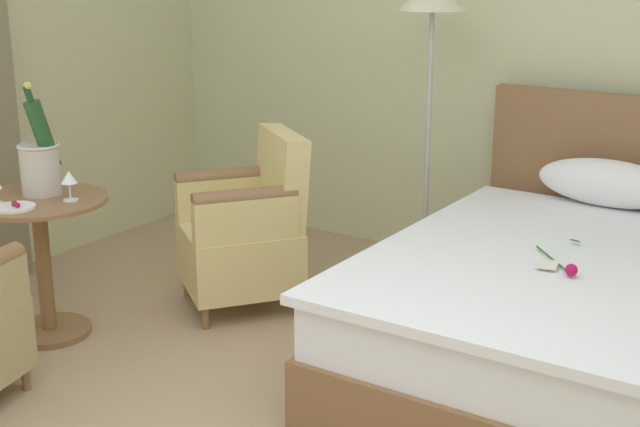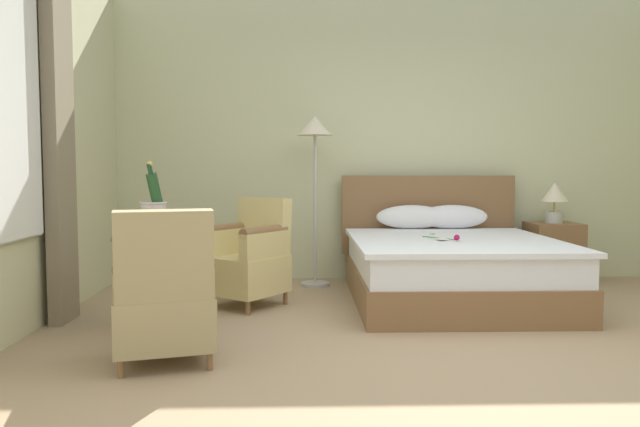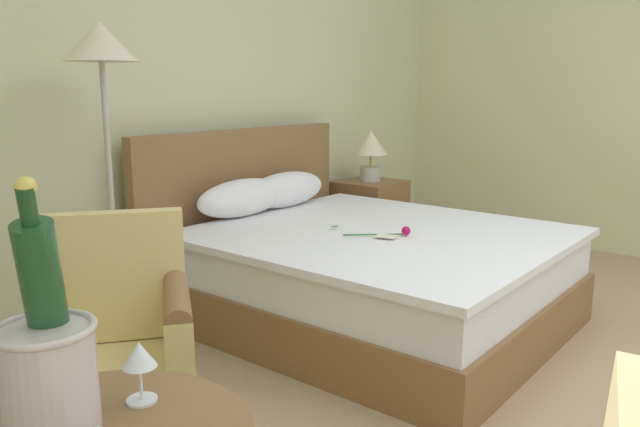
{
  "view_description": "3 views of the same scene",
  "coord_description": "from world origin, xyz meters",
  "px_view_note": "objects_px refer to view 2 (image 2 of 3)",
  "views": [
    {
      "loc": [
        1.27,
        -1.77,
        1.75
      ],
      "look_at": [
        -0.54,
        0.97,
        0.77
      ],
      "focal_mm": 50.0,
      "sensor_mm": 36.0,
      "label": 1
    },
    {
      "loc": [
        -0.95,
        -3.55,
        1.13
      ],
      "look_at": [
        -0.8,
        1.18,
        0.79
      ],
      "focal_mm": 35.0,
      "sensor_mm": 36.0,
      "label": 2
    },
    {
      "loc": [
        -2.51,
        -0.26,
        1.34
      ],
      "look_at": [
        -0.67,
        1.22,
        0.85
      ],
      "focal_mm": 35.0,
      "sensor_mm": 36.0,
      "label": 3
    }
  ],
  "objects_px": {
    "floor_lamp_brass": "(315,145)",
    "armchair_by_window": "(250,258)",
    "champagne_bucket": "(154,213)",
    "wine_glass_near_bucket": "(140,225)",
    "nightstand": "(553,253)",
    "bedside_lamp": "(555,197)",
    "snack_plate": "(160,238)",
    "wine_glass_near_edge": "(182,221)",
    "bed": "(449,265)",
    "armchair_facing_bed": "(164,299)",
    "side_table_round": "(159,274)"
  },
  "relations": [
    {
      "from": "wine_glass_near_bucket",
      "to": "armchair_by_window",
      "type": "xyz_separation_m",
      "value": [
        0.64,
        0.97,
        -0.36
      ]
    },
    {
      "from": "bed",
      "to": "snack_plate",
      "type": "bearing_deg",
      "value": -152.76
    },
    {
      "from": "champagne_bucket",
      "to": "armchair_facing_bed",
      "type": "relative_size",
      "value": 0.57
    },
    {
      "from": "wine_glass_near_bucket",
      "to": "snack_plate",
      "type": "relative_size",
      "value": 0.74
    },
    {
      "from": "floor_lamp_brass",
      "to": "snack_plate",
      "type": "bearing_deg",
      "value": -120.43
    },
    {
      "from": "wine_glass_near_bucket",
      "to": "bedside_lamp",
      "type": "bearing_deg",
      "value": 28.06
    },
    {
      "from": "snack_plate",
      "to": "side_table_round",
      "type": "bearing_deg",
      "value": 107.5
    },
    {
      "from": "bed",
      "to": "nightstand",
      "type": "relative_size",
      "value": 3.44
    },
    {
      "from": "bed",
      "to": "bedside_lamp",
      "type": "xyz_separation_m",
      "value": [
        1.21,
        0.76,
        0.55
      ]
    },
    {
      "from": "wine_glass_near_edge",
      "to": "bed",
      "type": "bearing_deg",
      "value": 23.47
    },
    {
      "from": "wine_glass_near_bucket",
      "to": "nightstand",
      "type": "bearing_deg",
      "value": 28.06
    },
    {
      "from": "floor_lamp_brass",
      "to": "wine_glass_near_edge",
      "type": "relative_size",
      "value": 11.89
    },
    {
      "from": "nightstand",
      "to": "side_table_round",
      "type": "distance_m",
      "value": 3.89
    },
    {
      "from": "wine_glass_near_edge",
      "to": "wine_glass_near_bucket",
      "type": "bearing_deg",
      "value": -136.54
    },
    {
      "from": "bed",
      "to": "armchair_facing_bed",
      "type": "distance_m",
      "value": 2.69
    },
    {
      "from": "side_table_round",
      "to": "armchair_by_window",
      "type": "xyz_separation_m",
      "value": [
        0.56,
        0.8,
        -0.01
      ]
    },
    {
      "from": "champagne_bucket",
      "to": "wine_glass_near_bucket",
      "type": "distance_m",
      "value": 0.24
    },
    {
      "from": "champagne_bucket",
      "to": "wine_glass_near_bucket",
      "type": "height_order",
      "value": "champagne_bucket"
    },
    {
      "from": "bed",
      "to": "floor_lamp_brass",
      "type": "distance_m",
      "value": 1.7
    },
    {
      "from": "nightstand",
      "to": "champagne_bucket",
      "type": "xyz_separation_m",
      "value": [
        -3.52,
        -1.67,
        0.52
      ]
    },
    {
      "from": "floor_lamp_brass",
      "to": "armchair_by_window",
      "type": "xyz_separation_m",
      "value": [
        -0.56,
        -0.85,
        -0.96
      ]
    },
    {
      "from": "wine_glass_near_bucket",
      "to": "snack_plate",
      "type": "height_order",
      "value": "wine_glass_near_bucket"
    },
    {
      "from": "side_table_round",
      "to": "wine_glass_near_bucket",
      "type": "xyz_separation_m",
      "value": [
        -0.08,
        -0.16,
        0.35
      ]
    },
    {
      "from": "snack_plate",
      "to": "wine_glass_near_bucket",
      "type": "bearing_deg",
      "value": 178.91
    },
    {
      "from": "nightstand",
      "to": "floor_lamp_brass",
      "type": "relative_size",
      "value": 0.37
    },
    {
      "from": "snack_plate",
      "to": "armchair_by_window",
      "type": "distance_m",
      "value": 1.13
    },
    {
      "from": "armchair_by_window",
      "to": "bed",
      "type": "bearing_deg",
      "value": 5.76
    },
    {
      "from": "floor_lamp_brass",
      "to": "side_table_round",
      "type": "bearing_deg",
      "value": -124.1
    },
    {
      "from": "bed",
      "to": "snack_plate",
      "type": "relative_size",
      "value": 11.68
    },
    {
      "from": "floor_lamp_brass",
      "to": "champagne_bucket",
      "type": "distance_m",
      "value": 2.04
    },
    {
      "from": "side_table_round",
      "to": "snack_plate",
      "type": "xyz_separation_m",
      "value": [
        0.05,
        -0.16,
        0.27
      ]
    },
    {
      "from": "side_table_round",
      "to": "wine_glass_near_bucket",
      "type": "distance_m",
      "value": 0.4
    },
    {
      "from": "floor_lamp_brass",
      "to": "armchair_by_window",
      "type": "bearing_deg",
      "value": -123.2
    },
    {
      "from": "champagne_bucket",
      "to": "wine_glass_near_edge",
      "type": "distance_m",
      "value": 0.2
    },
    {
      "from": "bed",
      "to": "armchair_by_window",
      "type": "relative_size",
      "value": 2.31
    },
    {
      "from": "bedside_lamp",
      "to": "snack_plate",
      "type": "distance_m",
      "value": 3.92
    },
    {
      "from": "wine_glass_near_edge",
      "to": "armchair_by_window",
      "type": "xyz_separation_m",
      "value": [
        0.41,
        0.75,
        -0.37
      ]
    },
    {
      "from": "wine_glass_near_edge",
      "to": "side_table_round",
      "type": "bearing_deg",
      "value": -159.3
    },
    {
      "from": "nightstand",
      "to": "bedside_lamp",
      "type": "bearing_deg",
      "value": 180.0
    },
    {
      "from": "champagne_bucket",
      "to": "snack_plate",
      "type": "relative_size",
      "value": 2.94
    },
    {
      "from": "bedside_lamp",
      "to": "snack_plate",
      "type": "bearing_deg",
      "value": -151.01
    },
    {
      "from": "armchair_by_window",
      "to": "wine_glass_near_bucket",
      "type": "bearing_deg",
      "value": -123.61
    },
    {
      "from": "champagne_bucket",
      "to": "side_table_round",
      "type": "bearing_deg",
      "value": -59.22
    },
    {
      "from": "armchair_facing_bed",
      "to": "side_table_round",
      "type": "bearing_deg",
      "value": 104.87
    },
    {
      "from": "wine_glass_near_edge",
      "to": "armchair_facing_bed",
      "type": "height_order",
      "value": "armchair_facing_bed"
    },
    {
      "from": "wine_glass_near_bucket",
      "to": "wine_glass_near_edge",
      "type": "relative_size",
      "value": 0.95
    },
    {
      "from": "wine_glass_near_bucket",
      "to": "armchair_by_window",
      "type": "distance_m",
      "value": 1.21
    },
    {
      "from": "snack_plate",
      "to": "armchair_by_window",
      "type": "height_order",
      "value": "armchair_by_window"
    },
    {
      "from": "wine_glass_near_bucket",
      "to": "wine_glass_near_edge",
      "type": "bearing_deg",
      "value": 43.46
    },
    {
      "from": "side_table_round",
      "to": "armchair_facing_bed",
      "type": "xyz_separation_m",
      "value": [
        0.2,
        -0.75,
        -0.02
      ]
    }
  ]
}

